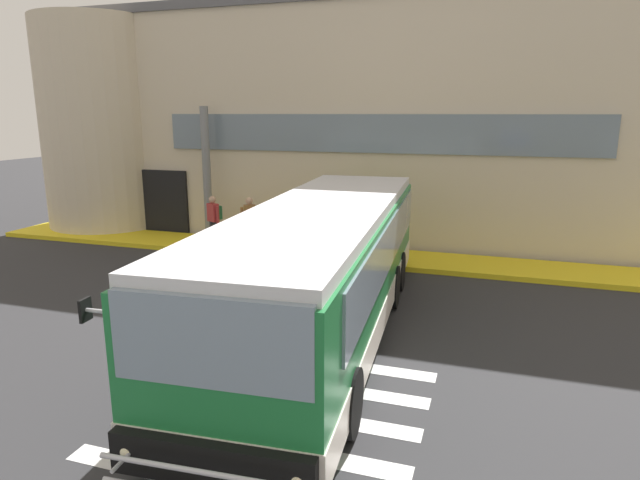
% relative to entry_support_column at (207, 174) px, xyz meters
% --- Properties ---
extents(ground_plane, '(80.00, 90.00, 0.02)m').
position_rel_entry_support_column_xyz_m(ground_plane, '(4.53, -5.40, -2.42)').
color(ground_plane, '#2B2B2D').
rests_on(ground_plane, ground).
extents(bay_paint_stripes, '(4.40, 3.96, 0.01)m').
position_rel_entry_support_column_xyz_m(bay_paint_stripes, '(6.53, -9.60, -2.40)').
color(bay_paint_stripes, silver).
rests_on(bay_paint_stripes, ground).
extents(terminal_building, '(21.99, 13.80, 8.13)m').
position_rel_entry_support_column_xyz_m(terminal_building, '(3.84, 6.20, 1.65)').
color(terminal_building, beige).
rests_on(terminal_building, ground).
extents(boarding_curb, '(24.19, 2.00, 0.15)m').
position_rel_entry_support_column_xyz_m(boarding_curb, '(4.53, -0.60, -2.33)').
color(boarding_curb, yellow).
rests_on(boarding_curb, ground).
extents(entry_support_column, '(0.28, 0.28, 4.51)m').
position_rel_entry_support_column_xyz_m(entry_support_column, '(0.00, 0.00, 0.00)').
color(entry_support_column, slate).
rests_on(entry_support_column, boarding_curb).
extents(bus_main_foreground, '(3.29, 10.96, 2.70)m').
position_rel_entry_support_column_xyz_m(bus_main_foreground, '(6.30, -6.64, -1.07)').
color(bus_main_foreground, '#1E7238').
rests_on(bus_main_foreground, ground).
extents(passenger_near_column, '(0.54, 0.48, 1.68)m').
position_rel_entry_support_column_xyz_m(passenger_near_column, '(0.81, -1.09, -1.29)').
color(passenger_near_column, '#2D2D33').
rests_on(passenger_near_column, boarding_curb).
extents(passenger_by_doorway, '(0.54, 0.36, 1.68)m').
position_rel_entry_support_column_xyz_m(passenger_by_doorway, '(2.05, -1.00, -1.33)').
color(passenger_by_doorway, '#2D2D33').
rests_on(passenger_by_doorway, boarding_curb).
extents(passenger_at_curb_edge, '(0.53, 0.38, 1.68)m').
position_rel_entry_support_column_xyz_m(passenger_at_curb_edge, '(3.18, -1.18, -1.33)').
color(passenger_at_curb_edge, '#2D2D33').
rests_on(passenger_at_curb_edge, boarding_curb).
extents(safety_bollard_yellow, '(0.18, 0.18, 0.90)m').
position_rel_entry_support_column_xyz_m(safety_bollard_yellow, '(5.49, -1.80, -1.96)').
color(safety_bollard_yellow, yellow).
rests_on(safety_bollard_yellow, ground).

